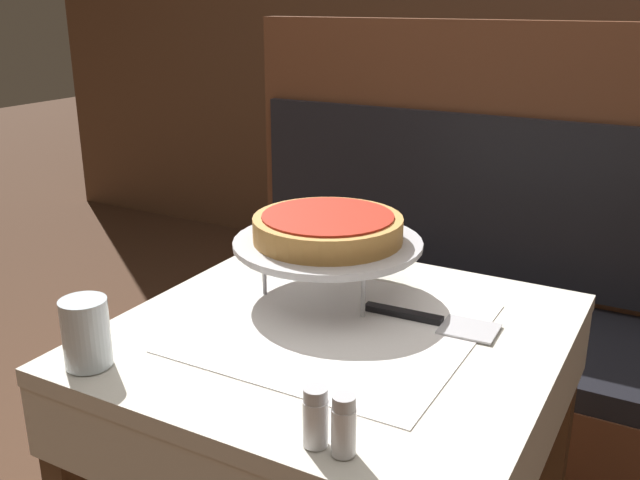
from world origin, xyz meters
TOP-DOWN VIEW (x-y plane):
  - dining_table_front at (0.00, 0.00)m, footprint 0.73×0.73m
  - dining_table_rear at (0.28, 1.66)m, footprint 0.66×0.66m
  - booth_bench at (0.10, 0.79)m, footprint 1.73×0.53m
  - back_wall_panel at (0.00, 2.21)m, footprint 6.00×0.04m
  - pizza_pan_stand at (-0.08, 0.12)m, footprint 0.36×0.36m
  - deep_dish_pizza at (-0.08, 0.12)m, footprint 0.28×0.28m
  - pizza_server at (0.14, 0.10)m, footprint 0.24×0.08m
  - water_glass_near at (-0.27, -0.30)m, footprint 0.07×0.07m
  - salt_shaker at (0.13, -0.31)m, footprint 0.03×0.03m
  - pepper_shaker at (0.17, -0.31)m, footprint 0.03×0.03m
  - condiment_caddy at (0.27, 1.68)m, footprint 0.12×0.12m

SIDE VIEW (x-z plane):
  - booth_bench at x=0.10m, z-range -0.27..0.94m
  - dining_table_front at x=0.00m, z-range 0.26..0.99m
  - dining_table_rear at x=0.28m, z-range 0.26..0.99m
  - pizza_server at x=0.14m, z-range 0.73..0.74m
  - salt_shaker at x=0.13m, z-range 0.73..0.81m
  - condiment_caddy at x=0.27m, z-range 0.70..0.84m
  - pepper_shaker at x=0.17m, z-range 0.73..0.81m
  - water_glass_near at x=-0.27m, z-range 0.73..0.84m
  - pizza_pan_stand at x=-0.08m, z-range 0.77..0.88m
  - deep_dish_pizza at x=-0.08m, z-range 0.84..0.89m
  - back_wall_panel at x=0.00m, z-range 0.00..2.40m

